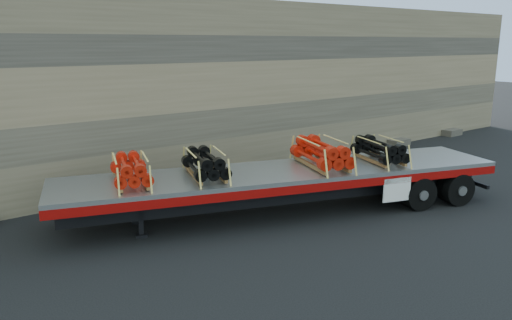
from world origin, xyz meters
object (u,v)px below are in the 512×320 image
(trailer, at_px, (284,191))
(bundle_midrear, at_px, (321,154))
(bundle_front, at_px, (131,171))
(bundle_rear, at_px, (379,151))
(bundle_midfront, at_px, (205,165))

(trailer, bearing_deg, bundle_midrear, 0.00)
(bundle_front, xyz_separation_m, bundle_midrear, (5.70, -1.89, 0.06))
(bundle_front, bearing_deg, bundle_rear, 0.00)
(bundle_front, relative_size, bundle_rear, 0.99)
(trailer, distance_m, bundle_rear, 3.59)
(bundle_midfront, bearing_deg, trailer, -0.00)
(bundle_midrear, relative_size, bundle_rear, 1.14)
(bundle_front, xyz_separation_m, bundle_rear, (7.74, -2.57, 0.00))
(bundle_midrear, height_order, bundle_rear, bundle_midrear)
(bundle_front, distance_m, bundle_midrear, 6.00)
(bundle_front, height_order, bundle_midrear, bundle_midrear)
(bundle_rear, bearing_deg, trailer, -180.00)
(trailer, relative_size, bundle_midrear, 6.01)
(bundle_midfront, height_order, bundle_rear, bundle_midfront)
(trailer, distance_m, bundle_midrear, 1.70)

